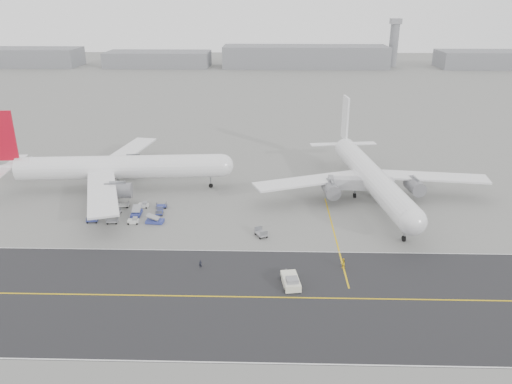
{
  "coord_description": "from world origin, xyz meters",
  "views": [
    {
      "loc": [
        16.14,
        -87.89,
        46.55
      ],
      "look_at": [
        13.47,
        12.0,
        6.73
      ],
      "focal_mm": 35.0,
      "sensor_mm": 36.0,
      "label": 1
    }
  ],
  "objects_px": {
    "control_tower": "(394,42)",
    "ground_crew_b": "(343,263)",
    "pushback_tug": "(291,281)",
    "jet_bridge": "(362,185)",
    "airliner_b": "(370,176)",
    "ground_crew_a": "(200,264)",
    "airliner_a": "(115,167)"
  },
  "relations": [
    {
      "from": "airliner_a",
      "to": "airliner_b",
      "type": "height_order",
      "value": "airliner_a"
    },
    {
      "from": "airliner_a",
      "to": "ground_crew_b",
      "type": "relative_size",
      "value": 30.85
    },
    {
      "from": "airliner_b",
      "to": "ground_crew_b",
      "type": "xyz_separation_m",
      "value": [
        -10.86,
        -33.88,
        -4.81
      ]
    },
    {
      "from": "airliner_b",
      "to": "ground_crew_b",
      "type": "distance_m",
      "value": 35.9
    },
    {
      "from": "control_tower",
      "to": "airliner_b",
      "type": "relative_size",
      "value": 0.54
    },
    {
      "from": "ground_crew_b",
      "to": "airliner_b",
      "type": "bearing_deg",
      "value": -124.1
    },
    {
      "from": "control_tower",
      "to": "jet_bridge",
      "type": "xyz_separation_m",
      "value": [
        -61.65,
        -241.54,
        -12.0
      ]
    },
    {
      "from": "airliner_a",
      "to": "pushback_tug",
      "type": "distance_m",
      "value": 61.49
    },
    {
      "from": "control_tower",
      "to": "jet_bridge",
      "type": "height_order",
      "value": "control_tower"
    },
    {
      "from": "airliner_b",
      "to": "ground_crew_a",
      "type": "bearing_deg",
      "value": -143.91
    },
    {
      "from": "control_tower",
      "to": "pushback_tug",
      "type": "relative_size",
      "value": 4.2
    },
    {
      "from": "airliner_b",
      "to": "ground_crew_a",
      "type": "height_order",
      "value": "airliner_b"
    },
    {
      "from": "control_tower",
      "to": "ground_crew_a",
      "type": "xyz_separation_m",
      "value": [
        -96.1,
        -273.84,
        -15.47
      ]
    },
    {
      "from": "pushback_tug",
      "to": "airliner_b",
      "type": "bearing_deg",
      "value": 54.64
    },
    {
      "from": "pushback_tug",
      "to": "jet_bridge",
      "type": "distance_m",
      "value": 42.05
    },
    {
      "from": "control_tower",
      "to": "ground_crew_a",
      "type": "bearing_deg",
      "value": -109.34
    },
    {
      "from": "pushback_tug",
      "to": "jet_bridge",
      "type": "relative_size",
      "value": 0.46
    },
    {
      "from": "jet_bridge",
      "to": "ground_crew_b",
      "type": "bearing_deg",
      "value": -102.5
    },
    {
      "from": "airliner_a",
      "to": "ground_crew_a",
      "type": "bearing_deg",
      "value": -150.28
    },
    {
      "from": "ground_crew_a",
      "to": "ground_crew_b",
      "type": "height_order",
      "value": "ground_crew_b"
    },
    {
      "from": "airliner_a",
      "to": "ground_crew_b",
      "type": "xyz_separation_m",
      "value": [
        52.34,
        -37.85,
        -4.99
      ]
    },
    {
      "from": "ground_crew_b",
      "to": "pushback_tug",
      "type": "bearing_deg",
      "value": 16.12
    },
    {
      "from": "control_tower",
      "to": "ground_crew_a",
      "type": "height_order",
      "value": "control_tower"
    },
    {
      "from": "airliner_a",
      "to": "pushback_tug",
      "type": "bearing_deg",
      "value": -140.59
    },
    {
      "from": "jet_bridge",
      "to": "ground_crew_a",
      "type": "xyz_separation_m",
      "value": [
        -34.45,
        -32.3,
        -3.47
      ]
    },
    {
      "from": "pushback_tug",
      "to": "ground_crew_a",
      "type": "bearing_deg",
      "value": 153.27
    },
    {
      "from": "control_tower",
      "to": "ground_crew_b",
      "type": "xyz_separation_m",
      "value": [
        -70.18,
        -273.12,
        -15.28
      ]
    },
    {
      "from": "ground_crew_a",
      "to": "pushback_tug",
      "type": "bearing_deg",
      "value": -6.98
    },
    {
      "from": "airliner_a",
      "to": "ground_crew_b",
      "type": "distance_m",
      "value": 64.78
    },
    {
      "from": "airliner_a",
      "to": "ground_crew_a",
      "type": "distance_m",
      "value": 47.03
    },
    {
      "from": "ground_crew_b",
      "to": "control_tower",
      "type": "bearing_deg",
      "value": -120.73
    },
    {
      "from": "airliner_a",
      "to": "airliner_b",
      "type": "relative_size",
      "value": 1.03
    }
  ]
}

